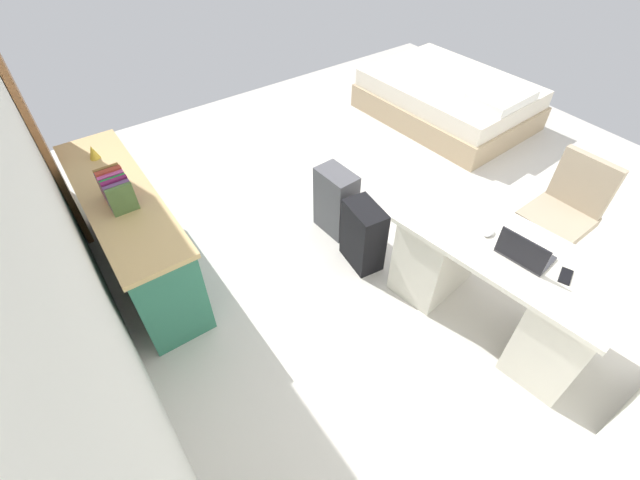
# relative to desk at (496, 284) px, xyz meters

# --- Properties ---
(ground_plane) EXTENTS (6.13, 6.13, 0.00)m
(ground_plane) POSITION_rel_desk_xyz_m (1.24, -0.29, -0.39)
(ground_plane) COLOR beige
(wall_back) EXTENTS (4.56, 0.10, 2.84)m
(wall_back) POSITION_rel_desk_xyz_m (1.24, 2.27, 1.03)
(wall_back) COLOR silver
(wall_back) RESTS_ON ground_plane
(door_wooden) EXTENTS (0.88, 0.05, 2.04)m
(door_wooden) POSITION_rel_desk_xyz_m (2.97, 2.19, 0.63)
(door_wooden) COLOR #936038
(door_wooden) RESTS_ON ground_plane
(desk) EXTENTS (1.52, 0.85, 0.74)m
(desk) POSITION_rel_desk_xyz_m (0.00, 0.00, 0.00)
(desk) COLOR silver
(desk) RESTS_ON ground_plane
(office_chair) EXTENTS (0.52, 0.52, 0.94)m
(office_chair) POSITION_rel_desk_xyz_m (0.13, -0.92, 0.03)
(office_chair) COLOR black
(office_chair) RESTS_ON ground_plane
(credenza) EXTENTS (1.80, 0.48, 0.79)m
(credenza) POSITION_rel_desk_xyz_m (1.96, 1.89, 0.01)
(credenza) COLOR #2D7056
(credenza) RESTS_ON ground_plane
(bed) EXTENTS (1.98, 1.52, 0.58)m
(bed) POSITION_rel_desk_xyz_m (2.27, -2.01, -0.14)
(bed) COLOR tan
(bed) RESTS_ON ground_plane
(suitcase_black) EXTENTS (0.39, 0.26, 0.58)m
(suitcase_black) POSITION_rel_desk_xyz_m (0.99, 0.37, -0.10)
(suitcase_black) COLOR black
(suitcase_black) RESTS_ON ground_plane
(suitcase_spare_grey) EXTENTS (0.37, 0.24, 0.61)m
(suitcase_spare_grey) POSITION_rel_desk_xyz_m (1.44, 0.31, -0.08)
(suitcase_spare_grey) COLOR #4C4C51
(suitcase_spare_grey) RESTS_ON ground_plane
(laptop) EXTENTS (0.34, 0.26, 0.21)m
(laptop) POSITION_rel_desk_xyz_m (-0.09, 0.02, 0.40)
(laptop) COLOR #333338
(laptop) RESTS_ON desk
(computer_mouse) EXTENTS (0.07, 0.11, 0.03)m
(computer_mouse) POSITION_rel_desk_xyz_m (0.18, 0.02, 0.37)
(computer_mouse) COLOR white
(computer_mouse) RESTS_ON desk
(cell_phone_near_laptop) EXTENTS (0.11, 0.15, 0.01)m
(cell_phone_near_laptop) POSITION_rel_desk_xyz_m (-0.33, -0.07, 0.36)
(cell_phone_near_laptop) COLOR black
(cell_phone_near_laptop) RESTS_ON desk
(book_row) EXTENTS (0.31, 0.17, 0.23)m
(book_row) POSITION_rel_desk_xyz_m (1.85, 1.89, 0.51)
(book_row) COLOR #486533
(book_row) RESTS_ON credenza
(figurine_small) EXTENTS (0.08, 0.08, 0.11)m
(figurine_small) POSITION_rel_desk_xyz_m (2.49, 1.89, 0.46)
(figurine_small) COLOR gold
(figurine_small) RESTS_ON credenza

